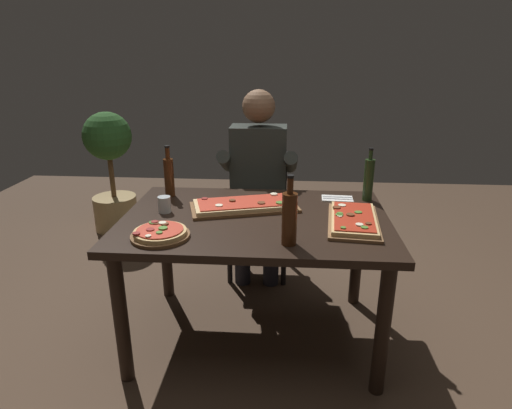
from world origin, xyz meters
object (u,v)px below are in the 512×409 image
at_px(vinegar_bottle_green, 289,217).
at_px(oil_bottle_amber, 369,179).
at_px(pizza_round_far, 160,233).
at_px(pizza_rectangular_front, 244,205).
at_px(pizza_rectangular_left, 353,220).
at_px(dining_table, 255,233).
at_px(potted_plant_corner, 111,167).
at_px(wine_bottle_dark, 169,176).
at_px(seated_diner, 258,178).
at_px(tumbler_near_camera, 164,204).
at_px(diner_chair, 259,207).

bearing_deg(vinegar_bottle_green, oil_bottle_amber, 54.84).
distance_m(pizza_round_far, vinegar_bottle_green, 0.61).
relative_size(pizza_rectangular_front, pizza_rectangular_left, 1.26).
height_order(dining_table, potted_plant_corner, potted_plant_corner).
bearing_deg(vinegar_bottle_green, wine_bottle_dark, 138.18).
height_order(oil_bottle_amber, vinegar_bottle_green, vinegar_bottle_green).
xyz_separation_m(pizza_rectangular_left, seated_diner, (-0.54, 0.79, -0.02)).
height_order(dining_table, pizza_rectangular_left, pizza_rectangular_left).
height_order(dining_table, pizza_round_far, pizza_round_far).
xyz_separation_m(pizza_rectangular_left, oil_bottle_amber, (0.13, 0.38, 0.11)).
distance_m(seated_diner, potted_plant_corner, 1.58).
distance_m(pizza_rectangular_front, vinegar_bottle_green, 0.52).
bearing_deg(dining_table, oil_bottle_amber, 26.61).
relative_size(pizza_round_far, potted_plant_corner, 0.26).
height_order(pizza_rectangular_front, vinegar_bottle_green, vinegar_bottle_green).
height_order(oil_bottle_amber, tumbler_near_camera, oil_bottle_amber).
bearing_deg(oil_bottle_amber, seated_diner, 147.96).
distance_m(dining_table, pizza_rectangular_left, 0.52).
xyz_separation_m(pizza_round_far, tumbler_near_camera, (-0.07, 0.33, 0.02)).
height_order(pizza_rectangular_left, potted_plant_corner, potted_plant_corner).
bearing_deg(oil_bottle_amber, wine_bottle_dark, -179.54).
relative_size(dining_table, tumbler_near_camera, 15.96).
xyz_separation_m(vinegar_bottle_green, tumbler_near_camera, (-0.67, 0.36, -0.09)).
bearing_deg(dining_table, potted_plant_corner, 132.91).
xyz_separation_m(tumbler_near_camera, potted_plant_corner, (-0.91, 1.48, -0.19)).
xyz_separation_m(dining_table, potted_plant_corner, (-1.41, 1.51, -0.06)).
height_order(oil_bottle_amber, diner_chair, oil_bottle_amber).
bearing_deg(pizza_rectangular_left, pizza_rectangular_front, 162.93).
bearing_deg(tumbler_near_camera, vinegar_bottle_green, -28.42).
bearing_deg(potted_plant_corner, seated_diner, -29.56).
bearing_deg(dining_table, pizza_rectangular_left, -6.62).
relative_size(wine_bottle_dark, potted_plant_corner, 0.29).
xyz_separation_m(seated_diner, potted_plant_corner, (-1.37, 0.78, -0.15)).
xyz_separation_m(dining_table, wine_bottle_dark, (-0.54, 0.31, 0.22)).
relative_size(pizza_rectangular_front, diner_chair, 0.73).
relative_size(wine_bottle_dark, seated_diner, 0.23).
xyz_separation_m(oil_bottle_amber, seated_diner, (-0.67, 0.42, -0.13)).
relative_size(oil_bottle_amber, seated_diner, 0.23).
distance_m(wine_bottle_dark, potted_plant_corner, 1.51).
height_order(pizza_round_far, oil_bottle_amber, oil_bottle_amber).
height_order(pizza_rectangular_front, pizza_round_far, same).
relative_size(vinegar_bottle_green, potted_plant_corner, 0.30).
bearing_deg(oil_bottle_amber, vinegar_bottle_green, -125.16).
bearing_deg(wine_bottle_dark, tumbler_near_camera, -81.22).
bearing_deg(wine_bottle_dark, dining_table, -29.80).
distance_m(dining_table, vinegar_bottle_green, 0.44).
relative_size(pizza_rectangular_front, tumbler_near_camera, 7.24).
distance_m(pizza_rectangular_front, pizza_rectangular_left, 0.60).
distance_m(pizza_rectangular_left, wine_bottle_dark, 1.11).
bearing_deg(wine_bottle_dark, pizza_rectangular_front, -22.15).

